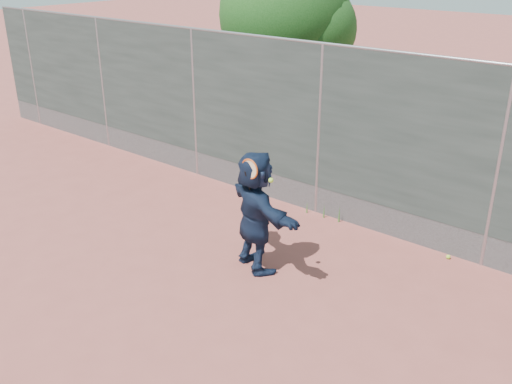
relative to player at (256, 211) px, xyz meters
The scene contains 7 objects.
ground 1.64m from the player, 106.45° to the right, with size 80.00×80.00×0.00m, color #9E4C42.
player is the anchor object (origin of this frame).
ball_ground 3.11m from the player, 43.50° to the left, with size 0.07×0.07×0.07m, color #ADE532.
fence 2.33m from the player, 99.89° to the left, with size 20.00×0.06×3.03m.
swing_action 0.73m from the player, 67.10° to the right, with size 0.55×0.13×0.51m.
tree_left 6.49m from the player, 121.60° to the left, with size 3.15×3.00×4.53m.
weed_clump 2.23m from the player, 92.45° to the left, with size 0.68×0.07×0.30m.
Camera 1 is at (5.08, -4.49, 4.42)m, focal length 40.00 mm.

